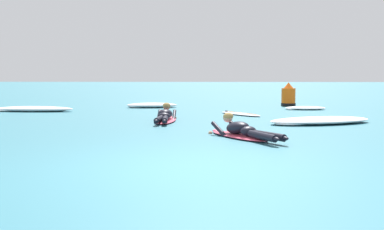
# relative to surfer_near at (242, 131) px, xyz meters

# --- Properties ---
(ground_plane) EXTENTS (120.00, 120.00, 0.00)m
(ground_plane) POSITION_rel_surfer_near_xyz_m (-1.08, 6.85, -0.14)
(ground_plane) COLOR #2D6B7A
(surfer_near) EXTENTS (1.58, 2.30, 0.54)m
(surfer_near) POSITION_rel_surfer_near_xyz_m (0.00, 0.00, 0.00)
(surfer_near) COLOR #E54C66
(surfer_near) RESTS_ON ground
(surfer_far) EXTENTS (0.59, 2.59, 0.53)m
(surfer_far) POSITION_rel_surfer_near_xyz_m (-1.93, 3.36, -0.01)
(surfer_far) COLOR #E54C66
(surfer_far) RESTS_ON ground
(drifting_surfboard) EXTENTS (1.51, 1.90, 0.16)m
(drifting_surfboard) POSITION_rel_surfer_near_xyz_m (0.28, 5.60, -0.11)
(drifting_surfboard) COLOR silver
(drifting_surfboard) RESTS_ON ground
(whitewater_front) EXTENTS (1.51, 0.81, 0.13)m
(whitewater_front) POSITION_rel_surfer_near_xyz_m (2.80, 7.95, -0.08)
(whitewater_front) COLOR white
(whitewater_front) RESTS_ON ground
(whitewater_mid_left) EXTENTS (3.15, 2.15, 0.18)m
(whitewater_mid_left) POSITION_rel_surfer_near_xyz_m (2.25, 2.99, -0.06)
(whitewater_mid_left) COLOR white
(whitewater_mid_left) RESTS_ON ground
(whitewater_mid_right) EXTENTS (2.80, 0.83, 0.19)m
(whitewater_mid_right) POSITION_rel_surfer_near_xyz_m (-6.86, 6.64, -0.06)
(whitewater_mid_right) COLOR white
(whitewater_mid_right) RESTS_ON ground
(whitewater_back) EXTENTS (2.05, 1.10, 0.19)m
(whitewater_back) POSITION_rel_surfer_near_xyz_m (-2.98, 8.75, -0.05)
(whitewater_back) COLOR white
(whitewater_back) RESTS_ON ground
(channel_marker_buoy) EXTENTS (0.59, 0.59, 0.97)m
(channel_marker_buoy) POSITION_rel_surfer_near_xyz_m (2.48, 9.93, 0.24)
(channel_marker_buoy) COLOR #EA5B0F
(channel_marker_buoy) RESTS_ON ground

